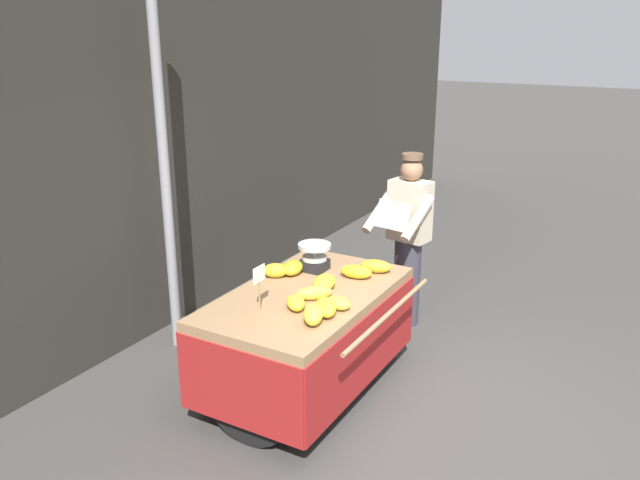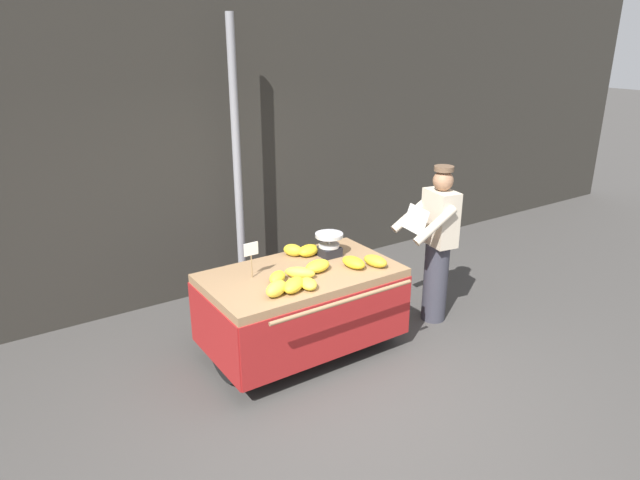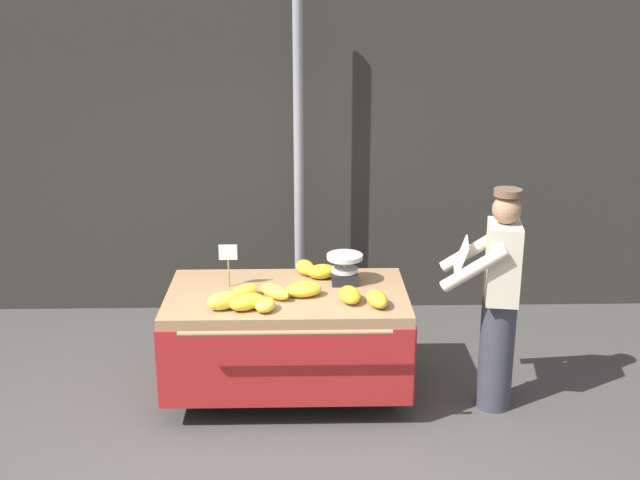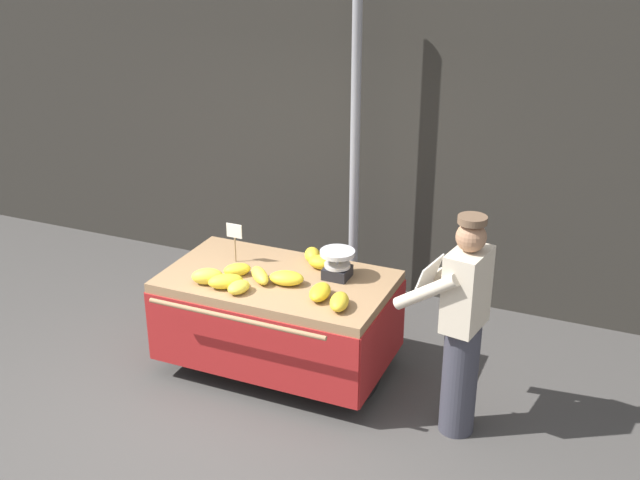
% 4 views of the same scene
% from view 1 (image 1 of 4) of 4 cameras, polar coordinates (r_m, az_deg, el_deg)
% --- Properties ---
extents(ground_plane, '(60.00, 60.00, 0.00)m').
position_cam_1_polar(ground_plane, '(4.95, 8.23, -16.94)').
color(ground_plane, '#423F3D').
extents(back_wall, '(16.00, 0.24, 3.98)m').
position_cam_1_polar(back_wall, '(5.83, -19.09, 8.97)').
color(back_wall, '#2D2B26').
rests_on(back_wall, ground).
extents(street_pole, '(0.09, 0.09, 3.18)m').
position_cam_1_polar(street_pole, '(5.76, -13.48, 5.31)').
color(street_pole, gray).
rests_on(street_pole, ground).
extents(banana_cart, '(1.84, 1.26, 0.87)m').
position_cam_1_polar(banana_cart, '(5.15, -1.17, -6.93)').
color(banana_cart, '#93704C').
rests_on(banana_cart, ground).
extents(weighing_scale, '(0.28, 0.28, 0.24)m').
position_cam_1_polar(weighing_scale, '(5.46, -0.49, -1.50)').
color(weighing_scale, black).
rests_on(weighing_scale, banana_cart).
extents(price_sign, '(0.14, 0.01, 0.34)m').
position_cam_1_polar(price_sign, '(4.68, -5.38, -3.38)').
color(price_sign, '#997A51').
rests_on(price_sign, banana_cart).
extents(banana_bunch_0, '(0.18, 0.28, 0.11)m').
position_cam_1_polar(banana_bunch_0, '(5.33, 3.21, -2.80)').
color(banana_bunch_0, gold).
rests_on(banana_bunch_0, banana_cart).
extents(banana_bunch_1, '(0.30, 0.23, 0.11)m').
position_cam_1_polar(banana_bunch_1, '(5.10, 0.37, -3.75)').
color(banana_bunch_1, yellow).
rests_on(banana_bunch_1, banana_cart).
extents(banana_bunch_2, '(0.25, 0.24, 0.10)m').
position_cam_1_polar(banana_bunch_2, '(4.75, -2.14, -5.55)').
color(banana_bunch_2, yellow).
rests_on(banana_bunch_2, banana_cart).
extents(banana_bunch_3, '(0.28, 0.24, 0.13)m').
position_cam_1_polar(banana_bunch_3, '(4.53, -0.61, -6.60)').
color(banana_bunch_3, yellow).
rests_on(banana_bunch_3, banana_cart).
extents(banana_bunch_4, '(0.18, 0.23, 0.09)m').
position_cam_1_polar(banana_bunch_4, '(4.76, 1.61, -5.56)').
color(banana_bunch_4, yellow).
rests_on(banana_bunch_4, banana_cart).
extents(banana_bunch_5, '(0.20, 0.28, 0.11)m').
position_cam_1_polar(banana_bunch_5, '(5.45, 4.95, -2.31)').
color(banana_bunch_5, gold).
rests_on(banana_bunch_5, banana_cart).
extents(banana_bunch_6, '(0.27, 0.21, 0.11)m').
position_cam_1_polar(banana_bunch_6, '(5.40, -2.43, -2.46)').
color(banana_bunch_6, gold).
rests_on(banana_bunch_6, banana_cart).
extents(banana_bunch_7, '(0.31, 0.28, 0.11)m').
position_cam_1_polar(banana_bunch_7, '(4.66, 0.51, -5.93)').
color(banana_bunch_7, yellow).
rests_on(banana_bunch_7, banana_cart).
extents(banana_bunch_8, '(0.21, 0.24, 0.12)m').
position_cam_1_polar(banana_bunch_8, '(5.34, -3.96, -2.69)').
color(banana_bunch_8, gold).
rests_on(banana_bunch_8, banana_cart).
extents(banana_bunch_9, '(0.28, 0.28, 0.10)m').
position_cam_1_polar(banana_bunch_9, '(4.91, -0.51, -4.69)').
color(banana_bunch_9, yellow).
rests_on(banana_bunch_9, banana_cart).
extents(vendor_person, '(0.63, 0.58, 1.71)m').
position_cam_1_polar(vendor_person, '(6.28, 7.73, -0.03)').
color(vendor_person, '#383842').
rests_on(vendor_person, ground).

